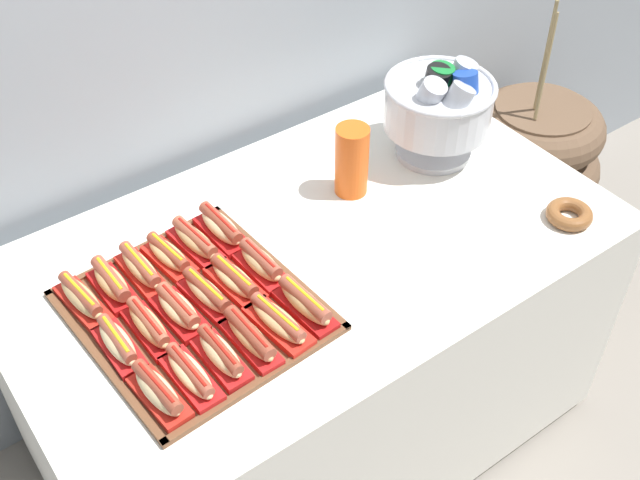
{
  "coord_description": "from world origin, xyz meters",
  "views": [
    {
      "loc": [
        -0.82,
        -1.17,
        2.13
      ],
      "look_at": [
        0.0,
        -0.03,
        0.83
      ],
      "focal_mm": 44.38,
      "sensor_mm": 36.0,
      "label": 1
    }
  ],
  "objects_px": {
    "buffet_table": "(313,343)",
    "hot_dog_2": "(221,355)",
    "hot_dog_11": "(261,264)",
    "cup_stack": "(352,161)",
    "hot_dog_13": "(112,283)",
    "hot_dog_15": "(169,256)",
    "floor_vase": "(526,184)",
    "serving_tray": "(195,311)",
    "donut": "(569,214)",
    "hot_dog_8": "(179,310)",
    "punch_bowl": "(440,105)",
    "hot_dog_4": "(278,322)",
    "hot_dog_5": "(305,304)",
    "hot_dog_3": "(250,337)",
    "hot_dog_14": "(141,269)",
    "hot_dog_16": "(195,241)",
    "hot_dog_6": "(118,343)",
    "hot_dog_7": "(149,326)",
    "hot_dog_17": "(221,227)",
    "hot_dog_10": "(235,279)",
    "hot_dog_1": "(191,374)",
    "hot_dog_9": "(207,294)",
    "hot_dog_0": "(158,392)",
    "hot_dog_12": "(82,299)"
  },
  "relations": [
    {
      "from": "hot_dog_7",
      "to": "cup_stack",
      "type": "height_order",
      "value": "cup_stack"
    },
    {
      "from": "hot_dog_12",
      "to": "cup_stack",
      "type": "distance_m",
      "value": 0.75
    },
    {
      "from": "buffet_table",
      "to": "hot_dog_9",
      "type": "xyz_separation_m",
      "value": [
        -0.31,
        -0.03,
        0.42
      ]
    },
    {
      "from": "hot_dog_5",
      "to": "hot_dog_6",
      "type": "distance_m",
      "value": 0.41
    },
    {
      "from": "hot_dog_4",
      "to": "hot_dog_5",
      "type": "xyz_separation_m",
      "value": [
        0.07,
        0.0,
        0.01
      ]
    },
    {
      "from": "hot_dog_13",
      "to": "floor_vase",
      "type": "bearing_deg",
      "value": 3.53
    },
    {
      "from": "hot_dog_0",
      "to": "hot_dog_12",
      "type": "relative_size",
      "value": 0.92
    },
    {
      "from": "hot_dog_0",
      "to": "hot_dog_14",
      "type": "height_order",
      "value": "hot_dog_0"
    },
    {
      "from": "hot_dog_7",
      "to": "hot_dog_11",
      "type": "bearing_deg",
      "value": 3.5
    },
    {
      "from": "hot_dog_3",
      "to": "hot_dog_13",
      "type": "distance_m",
      "value": 0.36
    },
    {
      "from": "floor_vase",
      "to": "serving_tray",
      "type": "height_order",
      "value": "floor_vase"
    },
    {
      "from": "hot_dog_13",
      "to": "hot_dog_15",
      "type": "distance_m",
      "value": 0.15
    },
    {
      "from": "hot_dog_8",
      "to": "hot_dog_14",
      "type": "distance_m",
      "value": 0.17
    },
    {
      "from": "hot_dog_15",
      "to": "punch_bowl",
      "type": "distance_m",
      "value": 0.82
    },
    {
      "from": "hot_dog_2",
      "to": "punch_bowl",
      "type": "bearing_deg",
      "value": 19.01
    },
    {
      "from": "hot_dog_5",
      "to": "hot_dog_16",
      "type": "relative_size",
      "value": 0.97
    },
    {
      "from": "buffet_table",
      "to": "punch_bowl",
      "type": "distance_m",
      "value": 0.74
    },
    {
      "from": "hot_dog_5",
      "to": "hot_dog_10",
      "type": "distance_m",
      "value": 0.18
    },
    {
      "from": "serving_tray",
      "to": "hot_dog_15",
      "type": "distance_m",
      "value": 0.17
    },
    {
      "from": "hot_dog_1",
      "to": "hot_dog_5",
      "type": "bearing_deg",
      "value": 3.5
    },
    {
      "from": "hot_dog_3",
      "to": "hot_dog_5",
      "type": "distance_m",
      "value": 0.15
    },
    {
      "from": "hot_dog_10",
      "to": "hot_dog_17",
      "type": "relative_size",
      "value": 1.02
    },
    {
      "from": "hot_dog_3",
      "to": "hot_dog_9",
      "type": "bearing_deg",
      "value": 93.5
    },
    {
      "from": "hot_dog_4",
      "to": "hot_dog_5",
      "type": "relative_size",
      "value": 1.06
    },
    {
      "from": "buffet_table",
      "to": "hot_dog_2",
      "type": "xyz_separation_m",
      "value": [
        -0.37,
        -0.2,
        0.42
      ]
    },
    {
      "from": "hot_dog_2",
      "to": "cup_stack",
      "type": "xyz_separation_m",
      "value": [
        0.58,
        0.31,
        0.06
      ]
    },
    {
      "from": "hot_dog_4",
      "to": "hot_dog_10",
      "type": "distance_m",
      "value": 0.17
    },
    {
      "from": "hot_dog_16",
      "to": "donut",
      "type": "xyz_separation_m",
      "value": [
        0.83,
        -0.45,
        -0.02
      ]
    },
    {
      "from": "buffet_table",
      "to": "donut",
      "type": "distance_m",
      "value": 0.77
    },
    {
      "from": "hot_dog_11",
      "to": "cup_stack",
      "type": "xyz_separation_m",
      "value": [
        0.36,
        0.13,
        0.06
      ]
    },
    {
      "from": "cup_stack",
      "to": "hot_dog_8",
      "type": "bearing_deg",
      "value": -166.48
    },
    {
      "from": "cup_stack",
      "to": "donut",
      "type": "xyz_separation_m",
      "value": [
        0.38,
        -0.42,
        -0.08
      ]
    },
    {
      "from": "hot_dog_12",
      "to": "hot_dog_6",
      "type": "bearing_deg",
      "value": -86.5
    },
    {
      "from": "hot_dog_16",
      "to": "cup_stack",
      "type": "height_order",
      "value": "cup_stack"
    },
    {
      "from": "hot_dog_3",
      "to": "hot_dog_16",
      "type": "xyz_separation_m",
      "value": [
        0.05,
        0.33,
        -0.0
      ]
    },
    {
      "from": "floor_vase",
      "to": "buffet_table",
      "type": "bearing_deg",
      "value": -168.65
    },
    {
      "from": "hot_dog_4",
      "to": "hot_dog_13",
      "type": "height_order",
      "value": "hot_dog_13"
    },
    {
      "from": "hot_dog_16",
      "to": "cup_stack",
      "type": "distance_m",
      "value": 0.45
    },
    {
      "from": "hot_dog_7",
      "to": "hot_dog_17",
      "type": "distance_m",
      "value": 0.34
    },
    {
      "from": "hot_dog_14",
      "to": "hot_dog_15",
      "type": "relative_size",
      "value": 1.06
    },
    {
      "from": "hot_dog_5",
      "to": "hot_dog_14",
      "type": "relative_size",
      "value": 1.02
    },
    {
      "from": "buffet_table",
      "to": "hot_dog_4",
      "type": "bearing_deg",
      "value": -139.83
    },
    {
      "from": "hot_dog_9",
      "to": "hot_dog_14",
      "type": "distance_m",
      "value": 0.18
    },
    {
      "from": "floor_vase",
      "to": "hot_dog_11",
      "type": "distance_m",
      "value": 1.41
    },
    {
      "from": "hot_dog_7",
      "to": "hot_dog_8",
      "type": "height_order",
      "value": "same"
    },
    {
      "from": "hot_dog_5",
      "to": "hot_dog_11",
      "type": "distance_m",
      "value": 0.17
    },
    {
      "from": "hot_dog_12",
      "to": "cup_stack",
      "type": "relative_size",
      "value": 0.92
    },
    {
      "from": "hot_dog_7",
      "to": "hot_dog_15",
      "type": "distance_m",
      "value": 0.22
    },
    {
      "from": "hot_dog_7",
      "to": "hot_dog_17",
      "type": "relative_size",
      "value": 1.01
    },
    {
      "from": "hot_dog_1",
      "to": "donut",
      "type": "bearing_deg",
      "value": -5.96
    }
  ]
}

